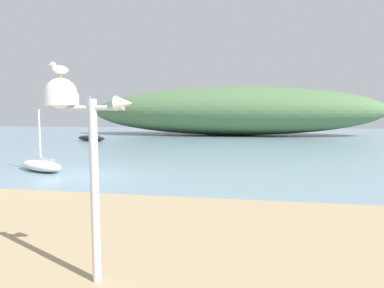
{
  "coord_description": "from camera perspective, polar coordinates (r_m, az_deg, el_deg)",
  "views": [
    {
      "loc": [
        6.84,
        -12.22,
        2.56
      ],
      "look_at": [
        3.63,
        6.42,
        0.88
      ],
      "focal_mm": 28.65,
      "sensor_mm": 36.0,
      "label": 1
    }
  ],
  "objects": [
    {
      "name": "seagull_on_radar",
      "position": [
        4.72,
        -23.5,
        12.72
      ],
      "size": [
        0.24,
        0.24,
        0.21
      ],
      "color": "orange",
      "rests_on": "mast_structure"
    },
    {
      "name": "sailboat_far_left",
      "position": [
        16.24,
        -26.3,
        -3.57
      ],
      "size": [
        3.22,
        2.29,
        2.92
      ],
      "color": "white",
      "rests_on": "ground"
    },
    {
      "name": "sailboat_west_reach",
      "position": [
        34.29,
        -18.25,
        1.07
      ],
      "size": [
        4.24,
        2.78,
        4.81
      ],
      "color": "black",
      "rests_on": "ground"
    },
    {
      "name": "distant_hill",
      "position": [
        43.79,
        7.3,
        6.09
      ],
      "size": [
        40.66,
        12.48,
        6.74
      ],
      "primitive_type": "ellipsoid",
      "color": "#517547",
      "rests_on": "ground"
    },
    {
      "name": "mast_structure",
      "position": [
        4.58,
        -21.21,
        4.53
      ],
      "size": [
        1.28,
        0.47,
        2.9
      ],
      "color": "silver",
      "rests_on": "beach_sand"
    },
    {
      "name": "ground_plane",
      "position": [
        14.23,
        -19.24,
        -5.58
      ],
      "size": [
        120.0,
        120.0,
        0.0
      ],
      "primitive_type": "plane",
      "color": "#7A99A8"
    }
  ]
}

